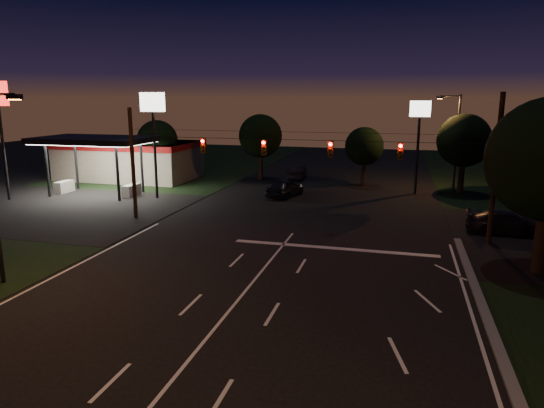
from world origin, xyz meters
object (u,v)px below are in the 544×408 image
(utility_pole_right, at_px, (488,243))
(car_cross, at_px, (508,223))
(car_oncoming_a, at_px, (285,188))
(car_oncoming_b, at_px, (297,172))

(utility_pole_right, relative_size, car_cross, 1.74)
(utility_pole_right, distance_m, car_oncoming_a, 18.65)
(utility_pole_right, xyz_separation_m, car_oncoming_a, (-15.27, 10.68, 0.79))
(car_oncoming_b, relative_size, car_cross, 0.89)
(car_oncoming_b, bearing_deg, utility_pole_right, 123.52)
(car_oncoming_b, xyz_separation_m, car_cross, (17.80, -18.20, -0.01))
(utility_pole_right, bearing_deg, car_oncoming_b, 128.38)
(car_oncoming_a, height_order, car_cross, car_oncoming_a)
(car_oncoming_b, distance_m, car_cross, 25.45)
(utility_pole_right, height_order, car_oncoming_b, utility_pole_right)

